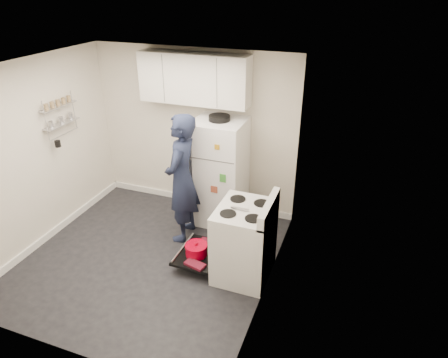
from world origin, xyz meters
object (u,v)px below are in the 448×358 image
at_px(open_oven_door, 198,252).
at_px(refrigerator, 220,172).
at_px(person, 182,179).
at_px(electric_range, 243,242).

height_order(open_oven_door, refrigerator, refrigerator).
relative_size(open_oven_door, refrigerator, 0.43).
relative_size(refrigerator, person, 0.91).
bearing_deg(person, electric_range, 59.21).
height_order(electric_range, refrigerator, refrigerator).
bearing_deg(refrigerator, person, -118.28).
height_order(electric_range, open_oven_door, electric_range).
bearing_deg(refrigerator, open_oven_door, -83.61).
xyz_separation_m(open_oven_door, person, (-0.45, 0.53, 0.73)).
height_order(refrigerator, person, person).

